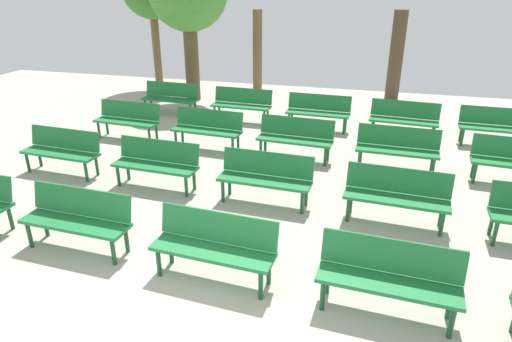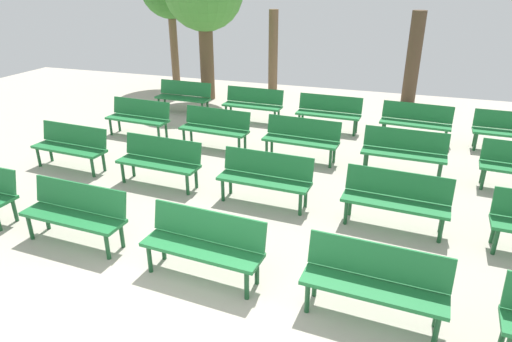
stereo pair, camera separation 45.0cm
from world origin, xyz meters
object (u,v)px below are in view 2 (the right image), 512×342
bench_r2_c3 (404,150)px  tree_1 (414,58)px  bench_r3_c2 (329,111)px  bench_r1_c0 (71,144)px  bench_r3_c4 (512,130)px  bench_r3_c3 (416,120)px  bench_r1_c2 (265,175)px  bench_r2_c0 (139,116)px  bench_r2_c2 (302,137)px  bench_r1_c1 (160,159)px  bench_r3_c1 (253,103)px  tree_3 (273,52)px  bench_r0_c2 (204,241)px  bench_r1_c3 (396,197)px  bench_r2_c1 (215,126)px  bench_r0_c3 (375,279)px  bench_r3_c0 (184,95)px  bench_r0_c1 (76,210)px

bench_r2_c3 → tree_1: size_ratio=0.60×
bench_r3_c2 → bench_r1_c0: bearing=-135.5°
bench_r1_c0 → bench_r3_c4: bearing=28.2°
bench_r3_c3 → bench_r1_c0: bearing=-144.2°
bench_r1_c2 → bench_r2_c0: same height
bench_r1_c0 → bench_r2_c2: size_ratio=1.00×
bench_r1_c1 → bench_r3_c1: size_ratio=1.00×
bench_r1_c1 → tree_3: size_ratio=0.61×
bench_r1_c1 → tree_3: bearing=94.4°
bench_r2_c2 → tree_3: (-2.37, 5.73, 0.82)m
bench_r0_c2 → bench_r3_c3: (2.51, 6.40, 0.00)m
bench_r3_c1 → bench_r1_c3: bearing=-47.0°
bench_r0_c2 → bench_r1_c2: size_ratio=1.01×
bench_r2_c1 → bench_r3_c4: same height
bench_r1_c0 → bench_r3_c1: bearing=64.0°
bench_r3_c1 → tree_1: (3.94, 3.49, 0.85)m
bench_r2_c3 → bench_r3_c4: (2.22, 2.07, 0.00)m
bench_r0_c3 → bench_r3_c1: (-3.79, 6.76, 0.00)m
bench_r3_c4 → bench_r0_c3: bearing=-108.2°
bench_r1_c1 → bench_r2_c0: (-1.91, 2.30, 0.00)m
bench_r1_c3 → bench_r3_c0: bearing=146.1°
bench_r2_c2 → bench_r2_c3: (2.08, -0.09, 0.00)m
bench_r1_c3 → bench_r3_c0: 7.69m
bench_r2_c0 → bench_r2_c2: (4.12, -0.24, 0.00)m
bench_r2_c1 → bench_r3_c3: bearing=28.4°
bench_r0_c3 → bench_r2_c2: (-1.91, 4.46, 0.00)m
bench_r1_c0 → bench_r3_c3: size_ratio=1.00×
bench_r0_c2 → bench_r2_c3: 4.86m
bench_r1_c0 → bench_r2_c1: same height
bench_r2_c0 → bench_r1_c0: bearing=-91.2°
bench_r2_c0 → bench_r2_c2: bearing=0.4°
bench_r3_c4 → tree_1: 4.51m
bench_r0_c2 → bench_r1_c0: bearing=153.3°
bench_r0_c3 → bench_r3_c4: bearing=73.1°
bench_r3_c2 → tree_3: (-2.57, 3.59, 0.82)m
tree_3 → bench_r1_c1: bearing=-88.8°
bench_r2_c0 → bench_r3_c3: same height
bench_r0_c2 → bench_r2_c1: size_ratio=1.00×
bench_r0_c1 → bench_r2_c0: bearing=114.3°
bench_r1_c1 → bench_r1_c0: bearing=-179.9°
bench_r2_c2 → bench_r3_c1: bearing=133.0°
tree_3 → bench_r2_c3: bearing=-52.6°
bench_r1_c3 → bench_r3_c1: (-3.92, 4.57, 0.00)m
bench_r3_c0 → bench_r3_c4: 8.35m
bench_r2_c1 → bench_r3_c4: size_ratio=1.01×
bench_r2_c0 → bench_r3_c1: same height
bench_r1_c2 → bench_r2_c2: 2.15m
bench_r0_c3 → bench_r2_c1: (-3.93, 4.55, 0.00)m
bench_r3_c1 → tree_3: size_ratio=0.61×
bench_r0_c2 → bench_r1_c3: (2.26, 2.10, 0.00)m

